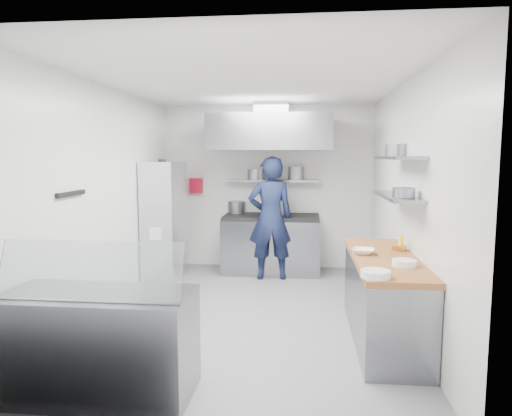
# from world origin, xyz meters

# --- Properties ---
(floor) EXTENTS (5.00, 5.00, 0.00)m
(floor) POSITION_xyz_m (0.00, 0.00, 0.00)
(floor) COLOR slate
(floor) RESTS_ON ground
(ceiling) EXTENTS (5.00, 5.00, 0.00)m
(ceiling) POSITION_xyz_m (0.00, 0.00, 2.80)
(ceiling) COLOR silver
(ceiling) RESTS_ON wall_back
(wall_back) EXTENTS (3.60, 2.80, 0.02)m
(wall_back) POSITION_xyz_m (0.00, 2.50, 1.40)
(wall_back) COLOR white
(wall_back) RESTS_ON floor
(wall_front) EXTENTS (3.60, 2.80, 0.02)m
(wall_front) POSITION_xyz_m (0.00, -2.50, 1.40)
(wall_front) COLOR white
(wall_front) RESTS_ON floor
(wall_left) EXTENTS (2.80, 5.00, 0.02)m
(wall_left) POSITION_xyz_m (-1.80, 0.00, 1.40)
(wall_left) COLOR white
(wall_left) RESTS_ON floor
(wall_right) EXTENTS (2.80, 5.00, 0.02)m
(wall_right) POSITION_xyz_m (1.80, 0.00, 1.40)
(wall_right) COLOR white
(wall_right) RESTS_ON floor
(gas_range) EXTENTS (1.60, 0.80, 0.90)m
(gas_range) POSITION_xyz_m (0.10, 2.10, 0.45)
(gas_range) COLOR gray
(gas_range) RESTS_ON floor
(cooktop) EXTENTS (1.57, 0.78, 0.06)m
(cooktop) POSITION_xyz_m (0.10, 2.10, 0.93)
(cooktop) COLOR black
(cooktop) RESTS_ON gas_range
(stock_pot_left) EXTENTS (0.31, 0.31, 0.20)m
(stock_pot_left) POSITION_xyz_m (-0.52, 2.35, 1.06)
(stock_pot_left) COLOR slate
(stock_pot_left) RESTS_ON cooktop
(stock_pot_mid) EXTENTS (0.31, 0.31, 0.24)m
(stock_pot_mid) POSITION_xyz_m (0.20, 2.22, 1.08)
(stock_pot_mid) COLOR slate
(stock_pot_mid) RESTS_ON cooktop
(over_range_shelf) EXTENTS (1.60, 0.30, 0.04)m
(over_range_shelf) POSITION_xyz_m (0.10, 2.34, 1.52)
(over_range_shelf) COLOR gray
(over_range_shelf) RESTS_ON wall_back
(shelf_pot_a) EXTENTS (0.29, 0.29, 0.18)m
(shelf_pot_a) POSITION_xyz_m (-0.18, 2.25, 1.63)
(shelf_pot_a) COLOR slate
(shelf_pot_a) RESTS_ON over_range_shelf
(shelf_pot_b) EXTENTS (0.27, 0.27, 0.22)m
(shelf_pot_b) POSITION_xyz_m (0.50, 2.35, 1.65)
(shelf_pot_b) COLOR slate
(shelf_pot_b) RESTS_ON over_range_shelf
(extractor_hood) EXTENTS (1.90, 1.15, 0.55)m
(extractor_hood) POSITION_xyz_m (0.10, 1.93, 2.30)
(extractor_hood) COLOR gray
(extractor_hood) RESTS_ON wall_back
(hood_duct) EXTENTS (0.55, 0.55, 0.24)m
(hood_duct) POSITION_xyz_m (0.10, 2.15, 2.68)
(hood_duct) COLOR slate
(hood_duct) RESTS_ON extractor_hood
(red_firebox) EXTENTS (0.22, 0.10, 0.26)m
(red_firebox) POSITION_xyz_m (-1.25, 2.44, 1.42)
(red_firebox) COLOR #AB0D23
(red_firebox) RESTS_ON wall_back
(chef) EXTENTS (0.77, 0.58, 1.93)m
(chef) POSITION_xyz_m (0.12, 1.68, 0.97)
(chef) COLOR #121A38
(chef) RESTS_ON floor
(wire_rack) EXTENTS (0.50, 0.90, 1.85)m
(wire_rack) POSITION_xyz_m (-1.53, 1.48, 0.93)
(wire_rack) COLOR silver
(wire_rack) RESTS_ON floor
(rack_bin_a) EXTENTS (0.16, 0.19, 0.18)m
(rack_bin_a) POSITION_xyz_m (-1.53, 1.09, 0.80)
(rack_bin_a) COLOR white
(rack_bin_a) RESTS_ON wire_rack
(rack_bin_b) EXTENTS (0.13, 0.16, 0.15)m
(rack_bin_b) POSITION_xyz_m (-1.53, 1.46, 1.30)
(rack_bin_b) COLOR yellow
(rack_bin_b) RESTS_ON wire_rack
(rack_jar) EXTENTS (0.12, 0.12, 0.18)m
(rack_jar) POSITION_xyz_m (-1.48, 1.26, 1.80)
(rack_jar) COLOR black
(rack_jar) RESTS_ON wire_rack
(knife_strip) EXTENTS (0.04, 0.55, 0.05)m
(knife_strip) POSITION_xyz_m (-1.78, -0.90, 1.55)
(knife_strip) COLOR black
(knife_strip) RESTS_ON wall_left
(prep_counter_base) EXTENTS (0.62, 2.00, 0.84)m
(prep_counter_base) POSITION_xyz_m (1.48, -0.60, 0.42)
(prep_counter_base) COLOR gray
(prep_counter_base) RESTS_ON floor
(prep_counter_top) EXTENTS (0.65, 2.04, 0.06)m
(prep_counter_top) POSITION_xyz_m (1.48, -0.60, 0.87)
(prep_counter_top) COLOR brown
(prep_counter_top) RESTS_ON prep_counter_base
(plate_stack_a) EXTENTS (0.26, 0.26, 0.06)m
(plate_stack_a) POSITION_xyz_m (1.25, -1.47, 0.93)
(plate_stack_a) COLOR white
(plate_stack_a) RESTS_ON prep_counter_top
(plate_stack_b) EXTENTS (0.23, 0.23, 0.06)m
(plate_stack_b) POSITION_xyz_m (1.59, -1.03, 0.93)
(plate_stack_b) COLOR white
(plate_stack_b) RESTS_ON prep_counter_top
(copper_pan) EXTENTS (0.16, 0.16, 0.06)m
(copper_pan) POSITION_xyz_m (1.69, -0.30, 0.93)
(copper_pan) COLOR #B36F32
(copper_pan) RESTS_ON prep_counter_top
(squeeze_bottle) EXTENTS (0.05, 0.05, 0.18)m
(squeeze_bottle) POSITION_xyz_m (1.70, -0.31, 0.99)
(squeeze_bottle) COLOR yellow
(squeeze_bottle) RESTS_ON prep_counter_top
(mixing_bowl) EXTENTS (0.27, 0.27, 0.06)m
(mixing_bowl) POSITION_xyz_m (1.27, -0.53, 0.93)
(mixing_bowl) COLOR white
(mixing_bowl) RESTS_ON prep_counter_top
(wall_shelf_lower) EXTENTS (0.30, 1.30, 0.04)m
(wall_shelf_lower) POSITION_xyz_m (1.64, -0.30, 1.50)
(wall_shelf_lower) COLOR gray
(wall_shelf_lower) RESTS_ON wall_right
(wall_shelf_upper) EXTENTS (0.30, 1.30, 0.04)m
(wall_shelf_upper) POSITION_xyz_m (1.64, -0.30, 1.92)
(wall_shelf_upper) COLOR gray
(wall_shelf_upper) RESTS_ON wall_right
(shelf_pot_c) EXTENTS (0.22, 0.22, 0.10)m
(shelf_pot_c) POSITION_xyz_m (1.64, -0.65, 1.57)
(shelf_pot_c) COLOR slate
(shelf_pot_c) RESTS_ON wall_shelf_lower
(shelf_pot_d) EXTENTS (0.29, 0.29, 0.14)m
(shelf_pot_d) POSITION_xyz_m (1.72, 0.16, 2.01)
(shelf_pot_d) COLOR slate
(shelf_pot_d) RESTS_ON wall_shelf_upper
(display_case) EXTENTS (1.50, 0.70, 0.85)m
(display_case) POSITION_xyz_m (-1.00, -2.00, 0.42)
(display_case) COLOR gray
(display_case) RESTS_ON floor
(display_glass) EXTENTS (1.47, 0.19, 0.42)m
(display_glass) POSITION_xyz_m (-1.00, -2.12, 1.07)
(display_glass) COLOR silver
(display_glass) RESTS_ON display_case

